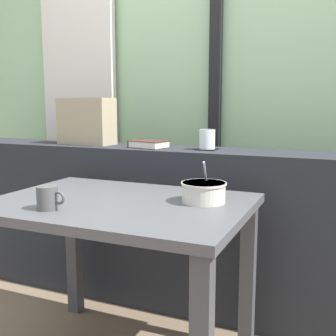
# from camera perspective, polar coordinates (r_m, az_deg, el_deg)

# --- Properties ---
(outdoor_backdrop) EXTENTS (4.80, 0.08, 2.80)m
(outdoor_backdrop) POSITION_cam_1_polar(r_m,az_deg,el_deg) (2.75, 4.64, 15.59)
(outdoor_backdrop) COLOR #9EC699
(outdoor_backdrop) RESTS_ON ground
(curtain_left_panel) EXTENTS (0.56, 0.06, 2.50)m
(curtain_left_panel) POSITION_cam_1_polar(r_m,az_deg,el_deg) (3.04, -12.09, 11.94)
(curtain_left_panel) COLOR silver
(curtain_left_panel) RESTS_ON ground
(window_divider_post) EXTENTS (0.07, 0.05, 2.60)m
(window_divider_post) POSITION_cam_1_polar(r_m,az_deg,el_deg) (2.64, 6.52, 13.66)
(window_divider_post) COLOR black
(window_divider_post) RESTS_ON ground
(dark_console_ledge) EXTENTS (2.80, 0.32, 0.85)m
(dark_console_ledge) POSITION_cam_1_polar(r_m,az_deg,el_deg) (2.27, -0.55, -7.89)
(dark_console_ledge) COLOR #23262B
(dark_console_ledge) RESTS_ON ground
(breakfast_table) EXTENTS (1.00, 0.72, 0.70)m
(breakfast_table) POSITION_cam_1_polar(r_m,az_deg,el_deg) (1.67, -6.66, -8.28)
(breakfast_table) COLOR #414145
(breakfast_table) RESTS_ON ground
(coaster_square) EXTENTS (0.10, 0.10, 0.00)m
(coaster_square) POSITION_cam_1_polar(r_m,az_deg,el_deg) (2.10, 5.36, 2.57)
(coaster_square) COLOR black
(coaster_square) RESTS_ON dark_console_ledge
(juice_glass) EXTENTS (0.08, 0.08, 0.10)m
(juice_glass) POSITION_cam_1_polar(r_m,az_deg,el_deg) (2.09, 5.38, 3.85)
(juice_glass) COLOR white
(juice_glass) RESTS_ON coaster_square
(closed_book) EXTENTS (0.21, 0.17, 0.04)m
(closed_book) POSITION_cam_1_polar(r_m,az_deg,el_deg) (2.19, -2.69, 3.29)
(closed_book) COLOR #47231E
(closed_book) RESTS_ON dark_console_ledge
(throw_pillow) EXTENTS (0.33, 0.16, 0.26)m
(throw_pillow) POSITION_cam_1_polar(r_m,az_deg,el_deg) (2.41, -11.10, 6.30)
(throw_pillow) COLOR tan
(throw_pillow) RESTS_ON dark_console_ledge
(soup_bowl) EXTENTS (0.17, 0.17, 0.16)m
(soup_bowl) POSITION_cam_1_polar(r_m,az_deg,el_deg) (1.60, 4.91, -3.34)
(soup_bowl) COLOR beige
(soup_bowl) RESTS_ON breakfast_table
(ceramic_mug) EXTENTS (0.11, 0.08, 0.08)m
(ceramic_mug) POSITION_cam_1_polar(r_m,az_deg,el_deg) (1.55, -16.11, -3.94)
(ceramic_mug) COLOR #4C4C4C
(ceramic_mug) RESTS_ON breakfast_table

